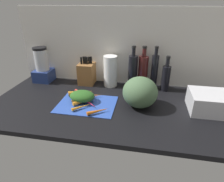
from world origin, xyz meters
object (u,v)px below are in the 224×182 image
(winter_squash, at_px, (140,92))
(dish_rack, at_px, (212,102))
(cutting_board, at_px, (87,104))
(bottle_2, at_px, (154,71))
(carrot_3, at_px, (98,111))
(knife_block, at_px, (87,73))
(carrot_7, at_px, (82,107))
(carrot_8, at_px, (91,95))
(paper_towel_roll, at_px, (110,71))
(carrot_0, at_px, (85,101))
(carrot_2, at_px, (81,101))
(carrot_1, at_px, (89,103))
(blender_appliance, at_px, (43,67))
(carrot_4, at_px, (82,94))
(bottle_1, at_px, (143,71))
(carrot_9, at_px, (80,92))
(bottle_0, at_px, (133,71))
(carrot_5, at_px, (81,92))
(carrot_6, at_px, (86,98))
(bottle_3, at_px, (166,77))

(winter_squash, distance_m, dish_rack, 0.45)
(cutting_board, bearing_deg, winter_squash, 7.07)
(bottle_2, height_order, dish_rack, bottle_2)
(carrot_3, xyz_separation_m, knife_block, (-0.21, 0.45, 0.07))
(carrot_7, bearing_deg, dish_rack, 9.00)
(carrot_8, height_order, paper_towel_roll, paper_towel_roll)
(paper_towel_roll, bearing_deg, bottle_2, 0.52)
(carrot_0, relative_size, carrot_2, 1.28)
(cutting_board, bearing_deg, carrot_2, 172.85)
(carrot_1, relative_size, carrot_8, 0.93)
(carrot_1, relative_size, blender_appliance, 0.50)
(carrot_4, relative_size, bottle_1, 0.49)
(carrot_8, distance_m, carrot_9, 0.10)
(cutting_board, bearing_deg, carrot_8, 89.03)
(carrot_7, bearing_deg, carrot_2, 110.98)
(carrot_2, distance_m, bottle_0, 0.47)
(carrot_3, xyz_separation_m, paper_towel_roll, (-0.00, 0.44, 0.10))
(knife_block, xyz_separation_m, bottle_0, (0.38, -0.02, 0.05))
(carrot_5, height_order, blender_appliance, blender_appliance)
(carrot_0, height_order, carrot_6, carrot_6)
(paper_towel_roll, height_order, bottle_2, bottle_2)
(carrot_9, height_order, paper_towel_roll, paper_towel_roll)
(carrot_7, distance_m, knife_block, 0.43)
(winter_squash, bearing_deg, blender_appliance, 160.64)
(carrot_5, relative_size, carrot_8, 1.14)
(carrot_6, distance_m, blender_appliance, 0.56)
(carrot_6, relative_size, carrot_7, 1.32)
(winter_squash, bearing_deg, paper_towel_roll, 130.21)
(carrot_4, bearing_deg, knife_block, 97.58)
(carrot_8, bearing_deg, carrot_2, -113.60)
(carrot_2, relative_size, carrot_8, 0.82)
(carrot_0, relative_size, carrot_6, 0.93)
(bottle_3, bearing_deg, carrot_0, -150.02)
(carrot_7, relative_size, blender_appliance, 0.46)
(carrot_8, relative_size, bottle_0, 0.47)
(carrot_0, bearing_deg, knife_block, 103.89)
(carrot_3, distance_m, blender_appliance, 0.74)
(carrot_1, relative_size, bottle_0, 0.44)
(cutting_board, xyz_separation_m, carrot_8, (0.00, 0.10, 0.02))
(cutting_board, relative_size, carrot_0, 2.32)
(carrot_5, height_order, bottle_0, bottle_0)
(bottle_2, relative_size, dish_rack, 1.21)
(bottle_3, bearing_deg, carrot_4, -160.16)
(cutting_board, relative_size, bottle_3, 1.42)
(carrot_9, relative_size, bottle_1, 0.31)
(carrot_7, relative_size, bottle_1, 0.41)
(carrot_8, distance_m, bottle_2, 0.52)
(carrot_8, xyz_separation_m, bottle_3, (0.53, 0.22, 0.09))
(knife_block, bearing_deg, bottle_0, -2.51)
(carrot_0, bearing_deg, dish_rack, 3.91)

